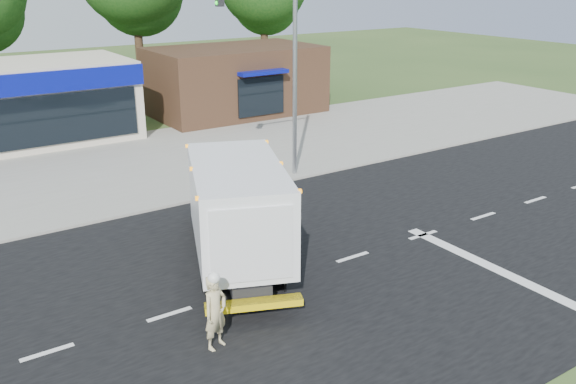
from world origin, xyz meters
TOP-DOWN VIEW (x-y plane):
  - ground at (0.00, 0.00)m, footprint 120.00×120.00m
  - road_asphalt at (0.00, 0.00)m, footprint 60.00×14.00m
  - sidewalk at (0.00, 8.20)m, footprint 60.00×2.40m
  - parking_apron at (0.00, 14.00)m, footprint 60.00×9.00m
  - lane_markings at (1.35, -1.35)m, footprint 55.20×7.00m
  - ems_box_truck at (-3.09, 1.73)m, footprint 4.90×7.79m
  - emergency_worker at (-5.64, -1.92)m, footprint 0.77×0.64m
  - brown_storefront at (7.00, 19.98)m, footprint 10.00×6.70m
  - traffic_signal_pole at (2.35, 7.60)m, footprint 3.51×0.25m

SIDE VIEW (x-z plane):
  - ground at x=0.00m, z-range 0.00..0.00m
  - road_asphalt at x=0.00m, z-range -0.01..0.01m
  - parking_apron at x=0.00m, z-range 0.00..0.02m
  - lane_markings at x=1.35m, z-range 0.01..0.02m
  - sidewalk at x=0.00m, z-range 0.00..0.12m
  - emergency_worker at x=-5.64m, z-range -0.02..1.91m
  - ems_box_truck at x=-3.09m, z-range 0.25..3.57m
  - brown_storefront at x=7.00m, z-range 0.00..4.00m
  - traffic_signal_pole at x=2.35m, z-range 0.92..8.92m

